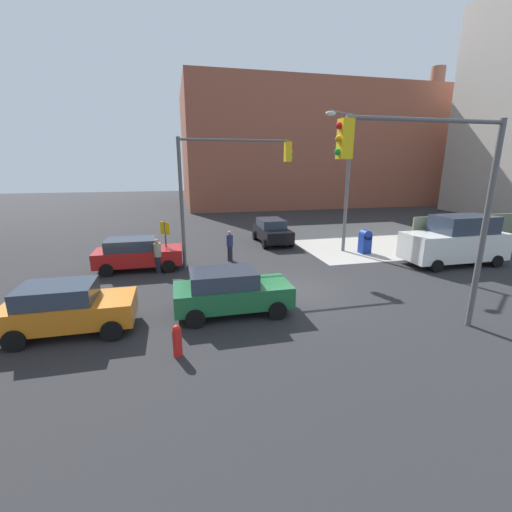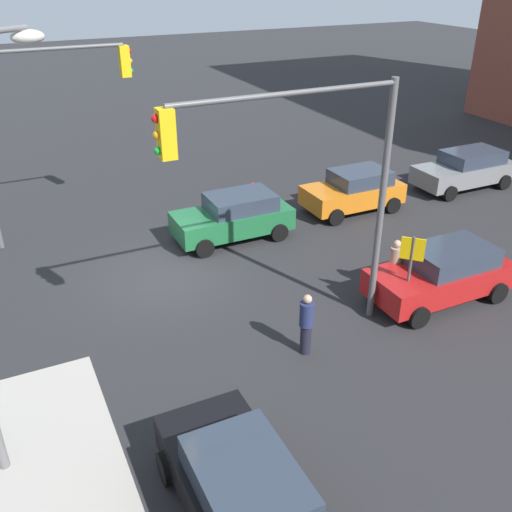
{
  "view_description": "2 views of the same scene",
  "coord_description": "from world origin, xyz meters",
  "px_view_note": "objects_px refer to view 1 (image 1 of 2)",
  "views": [
    {
      "loc": [
        -4.85,
        -13.06,
        5.21
      ],
      "look_at": [
        -1.86,
        -0.48,
        1.75
      ],
      "focal_mm": 24.0,
      "sensor_mm": 36.0,
      "label": 1
    },
    {
      "loc": [
        4.22,
        15.2,
        8.95
      ],
      "look_at": [
        -2.12,
        2.09,
        1.27
      ],
      "focal_mm": 40.0,
      "sensor_mm": 36.0,
      "label": 2
    }
  ],
  "objects_px": {
    "fire_hydrant": "(177,340)",
    "hatchback_red": "(137,254)",
    "street_lamp_corner": "(345,174)",
    "coupe_orange": "(68,307)",
    "van_white_delivery": "(456,241)",
    "pedestrian_crossing": "(158,255)",
    "traffic_signal_nw_corner": "(226,176)",
    "smokestack": "(430,137)",
    "pedestrian_waiting": "(230,245)",
    "traffic_signal_se_corner": "(435,186)",
    "coupe_green": "(230,291)",
    "coupe_black": "(272,231)",
    "mailbox_blue": "(365,241)"
  },
  "relations": [
    {
      "from": "traffic_signal_nw_corner",
      "to": "smokestack",
      "type": "bearing_deg",
      "value": 38.17
    },
    {
      "from": "van_white_delivery",
      "to": "pedestrian_waiting",
      "type": "height_order",
      "value": "van_white_delivery"
    },
    {
      "from": "traffic_signal_se_corner",
      "to": "mailbox_blue",
      "type": "bearing_deg",
      "value": 68.65
    },
    {
      "from": "traffic_signal_se_corner",
      "to": "smokestack",
      "type": "bearing_deg",
      "value": 51.22
    },
    {
      "from": "smokestack",
      "to": "traffic_signal_nw_corner",
      "type": "relative_size",
      "value": 2.72
    },
    {
      "from": "traffic_signal_se_corner",
      "to": "van_white_delivery",
      "type": "bearing_deg",
      "value": 41.34
    },
    {
      "from": "traffic_signal_nw_corner",
      "to": "coupe_orange",
      "type": "distance_m",
      "value": 9.65
    },
    {
      "from": "van_white_delivery",
      "to": "coupe_orange",
      "type": "bearing_deg",
      "value": -168.24
    },
    {
      "from": "pedestrian_crossing",
      "to": "traffic_signal_se_corner",
      "type": "bearing_deg",
      "value": 89.54
    },
    {
      "from": "van_white_delivery",
      "to": "pedestrian_crossing",
      "type": "relative_size",
      "value": 3.1
    },
    {
      "from": "traffic_signal_nw_corner",
      "to": "coupe_green",
      "type": "relative_size",
      "value": 1.57
    },
    {
      "from": "coupe_green",
      "to": "fire_hydrant",
      "type": "bearing_deg",
      "value": -127.23
    },
    {
      "from": "fire_hydrant",
      "to": "coupe_green",
      "type": "relative_size",
      "value": 0.23
    },
    {
      "from": "smokestack",
      "to": "fire_hydrant",
      "type": "height_order",
      "value": "smokestack"
    },
    {
      "from": "traffic_signal_se_corner",
      "to": "mailbox_blue",
      "type": "distance_m",
      "value": 10.9
    },
    {
      "from": "hatchback_red",
      "to": "fire_hydrant",
      "type": "bearing_deg",
      "value": -78.22
    },
    {
      "from": "mailbox_blue",
      "to": "van_white_delivery",
      "type": "relative_size",
      "value": 0.26
    },
    {
      "from": "mailbox_blue",
      "to": "coupe_orange",
      "type": "xyz_separation_m",
      "value": [
        -14.53,
        -6.94,
        0.08
      ]
    },
    {
      "from": "fire_hydrant",
      "to": "traffic_signal_nw_corner",
      "type": "bearing_deg",
      "value": 72.42
    },
    {
      "from": "coupe_black",
      "to": "van_white_delivery",
      "type": "xyz_separation_m",
      "value": [
        8.14,
        -7.2,
        0.44
      ]
    },
    {
      "from": "traffic_signal_nw_corner",
      "to": "coupe_orange",
      "type": "relative_size",
      "value": 1.68
    },
    {
      "from": "traffic_signal_se_corner",
      "to": "fire_hydrant",
      "type": "bearing_deg",
      "value": 177.71
    },
    {
      "from": "van_white_delivery",
      "to": "pedestrian_waiting",
      "type": "distance_m",
      "value": 12.14
    },
    {
      "from": "traffic_signal_se_corner",
      "to": "pedestrian_waiting",
      "type": "distance_m",
      "value": 11.32
    },
    {
      "from": "hatchback_red",
      "to": "van_white_delivery",
      "type": "height_order",
      "value": "van_white_delivery"
    },
    {
      "from": "traffic_signal_nw_corner",
      "to": "van_white_delivery",
      "type": "height_order",
      "value": "traffic_signal_nw_corner"
    },
    {
      "from": "mailbox_blue",
      "to": "van_white_delivery",
      "type": "bearing_deg",
      "value": -42.87
    },
    {
      "from": "coupe_orange",
      "to": "coupe_black",
      "type": "xyz_separation_m",
      "value": [
        9.84,
        10.94,
        0.0
      ]
    },
    {
      "from": "pedestrian_crossing",
      "to": "pedestrian_waiting",
      "type": "xyz_separation_m",
      "value": [
        3.8,
        1.4,
        -0.02
      ]
    },
    {
      "from": "smokestack",
      "to": "traffic_signal_se_corner",
      "type": "relative_size",
      "value": 2.72
    },
    {
      "from": "traffic_signal_se_corner",
      "to": "coupe_green",
      "type": "bearing_deg",
      "value": 153.18
    },
    {
      "from": "hatchback_red",
      "to": "pedestrian_crossing",
      "type": "bearing_deg",
      "value": -39.43
    },
    {
      "from": "fire_hydrant",
      "to": "hatchback_red",
      "type": "height_order",
      "value": "hatchback_red"
    },
    {
      "from": "traffic_signal_nw_corner",
      "to": "pedestrian_crossing",
      "type": "xyz_separation_m",
      "value": [
        -3.56,
        -0.7,
        -3.75
      ]
    },
    {
      "from": "pedestrian_crossing",
      "to": "coupe_black",
      "type": "bearing_deg",
      "value": 170.02
    },
    {
      "from": "mailbox_blue",
      "to": "coupe_black",
      "type": "height_order",
      "value": "coupe_black"
    },
    {
      "from": "smokestack",
      "to": "van_white_delivery",
      "type": "bearing_deg",
      "value": -126.09
    },
    {
      "from": "smokestack",
      "to": "coupe_green",
      "type": "relative_size",
      "value": 4.28
    },
    {
      "from": "coupe_green",
      "to": "van_white_delivery",
      "type": "height_order",
      "value": "van_white_delivery"
    },
    {
      "from": "street_lamp_corner",
      "to": "mailbox_blue",
      "type": "distance_m",
      "value": 4.19
    },
    {
      "from": "coupe_green",
      "to": "van_white_delivery",
      "type": "relative_size",
      "value": 0.77
    },
    {
      "from": "van_white_delivery",
      "to": "traffic_signal_nw_corner",
      "type": "bearing_deg",
      "value": 167.21
    },
    {
      "from": "mailbox_blue",
      "to": "pedestrian_waiting",
      "type": "xyz_separation_m",
      "value": [
        -8.2,
        0.2,
        0.12
      ]
    },
    {
      "from": "traffic_signal_se_corner",
      "to": "fire_hydrant",
      "type": "distance_m",
      "value": 8.56
    },
    {
      "from": "traffic_signal_se_corner",
      "to": "coupe_green",
      "type": "relative_size",
      "value": 1.57
    },
    {
      "from": "street_lamp_corner",
      "to": "fire_hydrant",
      "type": "bearing_deg",
      "value": -135.34
    },
    {
      "from": "coupe_orange",
      "to": "coupe_black",
      "type": "height_order",
      "value": "same"
    },
    {
      "from": "street_lamp_corner",
      "to": "coupe_orange",
      "type": "relative_size",
      "value": 2.07
    },
    {
      "from": "traffic_signal_se_corner",
      "to": "street_lamp_corner",
      "type": "distance_m",
      "value": 10.37
    },
    {
      "from": "mailbox_blue",
      "to": "smokestack",
      "type": "bearing_deg",
      "value": 46.17
    }
  ]
}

